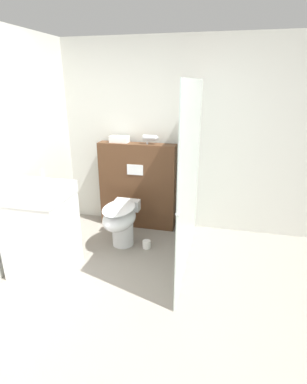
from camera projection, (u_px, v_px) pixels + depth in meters
The scene contains 9 objects.
ground_plane at pixel (109, 321), 2.60m from camera, with size 12.00×12.00×0.00m, color gray.
wall_back at pixel (160, 137), 4.03m from camera, with size 8.00×0.06×2.50m.
partition_panel at pixel (138, 186), 4.15m from camera, with size 1.05×0.21×1.19m.
shower_glass at pixel (190, 178), 3.17m from camera, with size 0.04×1.77×1.98m.
toilet at pixel (121, 221), 3.67m from camera, with size 0.38×0.67×0.56m.
sink_vanity at pixel (41, 230), 3.15m from camera, with size 0.63×0.57×1.11m.
hair_drier at pixel (151, 138), 3.87m from camera, with size 0.21×0.07×0.12m.
folded_towel at pixel (119, 139), 4.00m from camera, with size 0.25×0.13×0.09m.
spare_toilet_roll at pixel (147, 244), 3.73m from camera, with size 0.10×0.10×0.10m.
Camera 1 is at (0.85, -1.91, 1.95)m, focal length 28.00 mm.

